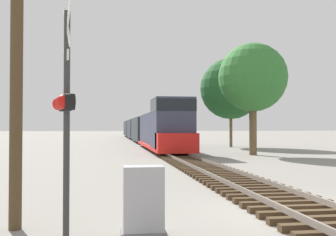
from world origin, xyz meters
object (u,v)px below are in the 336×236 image
(freight_train, at_px, (141,129))
(tree_mid_background, at_px, (231,89))
(utility_pole, at_px, (17,56))
(tree_far_right, at_px, (253,78))
(relay_cabinet, at_px, (143,202))
(crossing_signal_near, at_px, (65,107))

(freight_train, height_order, tree_mid_background, tree_mid_background)
(tree_mid_background, bearing_deg, utility_pole, -114.95)
(freight_train, distance_m, utility_pole, 49.97)
(tree_far_right, xyz_separation_m, tree_mid_background, (2.02, 11.85, 0.34))
(relay_cabinet, relative_size, utility_pole, 0.20)
(freight_train, relative_size, tree_mid_background, 6.89)
(utility_pole, bearing_deg, crossing_signal_near, -43.88)
(freight_train, height_order, tree_far_right, tree_far_right)
(crossing_signal_near, bearing_deg, tree_far_right, 137.51)
(relay_cabinet, bearing_deg, crossing_signal_near, -173.67)
(utility_pole, xyz_separation_m, tree_far_right, (12.87, 20.16, 2.28))
(freight_train, relative_size, tree_far_right, 7.66)
(tree_far_right, bearing_deg, tree_mid_background, 80.32)
(freight_train, distance_m, tree_mid_background, 19.82)
(crossing_signal_near, relative_size, tree_mid_background, 0.47)
(relay_cabinet, height_order, utility_pole, utility_pole)
(relay_cabinet, distance_m, tree_mid_background, 35.58)
(crossing_signal_near, bearing_deg, utility_pole, -147.42)
(freight_train, relative_size, utility_pole, 9.40)
(relay_cabinet, distance_m, tree_far_right, 24.02)
(tree_far_right, height_order, tree_mid_background, tree_mid_background)
(freight_train, height_order, utility_pole, utility_pole)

